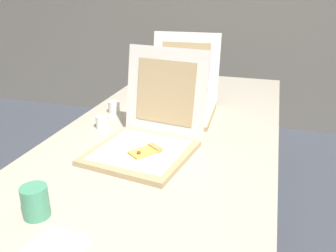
% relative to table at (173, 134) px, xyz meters
% --- Properties ---
extents(table, '(1.00, 2.08, 0.73)m').
position_rel_table_xyz_m(table, '(0.00, 0.00, 0.00)').
color(table, '#BCB29E').
rests_on(table, ground).
extents(pizza_box_front, '(0.44, 0.50, 0.40)m').
position_rel_table_xyz_m(pizza_box_front, '(-0.03, -0.30, 0.10)').
color(pizza_box_front, tan).
rests_on(pizza_box_front, table).
extents(pizza_box_middle, '(0.40, 0.48, 0.40)m').
position_rel_table_xyz_m(pizza_box_middle, '(-0.03, 0.20, 0.10)').
color(pizza_box_middle, tan).
rests_on(pizza_box_middle, table).
extents(cup_white_mid, '(0.06, 0.06, 0.06)m').
position_rel_table_xyz_m(cup_white_mid, '(-0.36, 0.09, 0.08)').
color(cup_white_mid, white).
rests_on(cup_white_mid, table).
extents(cup_white_near_center, '(0.06, 0.06, 0.06)m').
position_rel_table_xyz_m(cup_white_near_center, '(-0.32, -0.13, 0.08)').
color(cup_white_near_center, white).
rests_on(cup_white_near_center, table).
extents(cup_printed_front, '(0.08, 0.08, 0.10)m').
position_rel_table_xyz_m(cup_printed_front, '(-0.19, -0.81, 0.09)').
color(cup_printed_front, '#4C9E75').
rests_on(cup_printed_front, table).
extents(napkin_pile, '(0.19, 0.18, 0.01)m').
position_rel_table_xyz_m(napkin_pile, '(-0.06, -0.93, 0.05)').
color(napkin_pile, white).
rests_on(napkin_pile, table).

